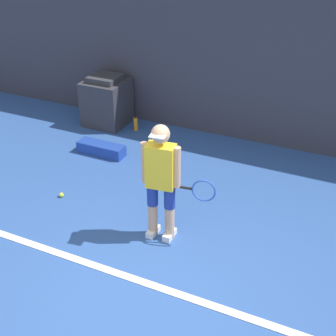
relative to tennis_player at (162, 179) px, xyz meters
name	(u,v)px	position (x,y,z in m)	size (l,w,h in m)	color
ground_plane	(146,292)	(0.27, -0.97, -0.85)	(24.00, 24.00, 0.00)	#2D5193
back_wall	(260,67)	(0.27, 3.16, 0.49)	(24.00, 0.10, 2.69)	#383842
court_baseline	(151,285)	(0.27, -0.85, -0.85)	(21.60, 0.10, 0.01)	white
tennis_player	(162,179)	(0.00, 0.00, 0.00)	(0.91, 0.31, 1.55)	tan
tennis_ball	(61,195)	(-1.71, 0.19, -0.82)	(0.07, 0.07, 0.07)	#D1E533
covered_chair	(107,101)	(-2.45, 2.69, -0.41)	(0.76, 0.74, 0.94)	#333338
equipment_bag	(101,149)	(-1.89, 1.56, -0.76)	(0.82, 0.26, 0.19)	#1E3D99
water_bottle	(136,124)	(-1.82, 2.64, -0.73)	(0.08, 0.08, 0.27)	orange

